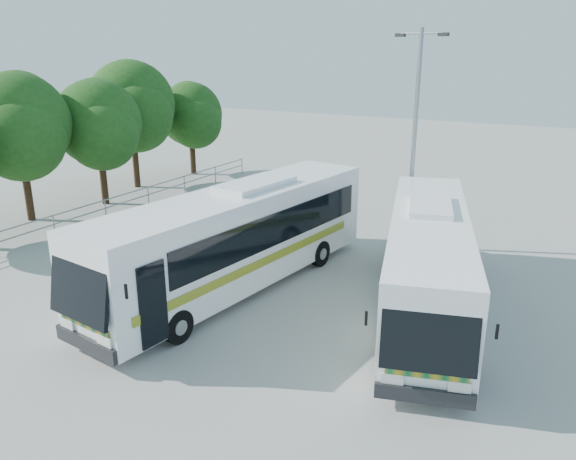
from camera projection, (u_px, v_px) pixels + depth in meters
The scene contains 10 objects.
ground at pixel (247, 279), 20.13m from camera, with size 100.00×100.00×0.00m, color #999994.
kerb_divider at pixel (226, 250), 22.83m from camera, with size 0.40×16.00×0.15m, color #B2B2AD.
railing at pixel (120, 200), 27.81m from camera, with size 0.06×22.00×1.00m.
tree_far_b at pixel (19, 125), 25.67m from camera, with size 5.33×5.03×6.96m.
tree_far_c at pixel (99, 123), 28.61m from camera, with size 4.97×4.69×6.49m.
tree_far_d at pixel (132, 105), 32.07m from camera, with size 5.62×5.30×7.33m.
tree_far_e at pixel (191, 114), 35.80m from camera, with size 4.54×4.28×5.92m.
coach_main at pixel (237, 237), 18.82m from camera, with size 4.02×12.43×3.39m.
coach_adjacent at pixel (427, 260), 17.22m from camera, with size 5.14×11.31×3.09m.
lamppost at pixel (415, 132), 21.90m from camera, with size 2.11×0.54×8.64m.
Camera 1 is at (10.24, -15.61, 7.88)m, focal length 35.00 mm.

